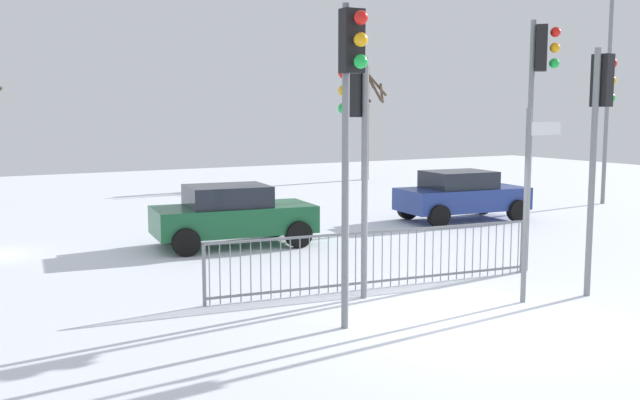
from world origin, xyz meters
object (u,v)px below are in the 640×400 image
traffic_light_rear_right (357,123)px  bare_tree_centre (366,118)px  street_lamp (609,65)px  direction_sign_post (529,195)px  traffic_light_foreground_right (351,93)px  car_blue_far (461,195)px  traffic_light_mid_right (539,89)px  traffic_light_rear_left (600,116)px  car_green_near (232,214)px

traffic_light_rear_right → bare_tree_centre: 21.41m
street_lamp → traffic_light_rear_right: bearing=-155.4°
direction_sign_post → street_lamp: 14.81m
traffic_light_foreground_right → car_blue_far: bearing=-136.9°
traffic_light_mid_right → direction_sign_post: traffic_light_mid_right is taller
traffic_light_rear_left → car_green_near: traffic_light_rear_left is taller
traffic_light_rear_left → car_green_near: (-3.77, 7.49, -2.40)m
direction_sign_post → car_green_near: 7.73m
traffic_light_rear_right → street_lamp: 15.81m
traffic_light_rear_right → bare_tree_centre: bare_tree_centre is taller
car_green_near → traffic_light_rear_left: bearing=-56.3°
traffic_light_foreground_right → car_green_near: traffic_light_foreground_right is taller
traffic_light_foreground_right → street_lamp: 17.50m
traffic_light_rear_right → traffic_light_mid_right: traffic_light_mid_right is taller
traffic_light_rear_left → bare_tree_centre: 21.36m
traffic_light_rear_right → car_green_near: traffic_light_rear_right is taller
traffic_light_rear_left → traffic_light_mid_right: traffic_light_mid_right is taller
traffic_light_mid_right → bare_tree_centre: bare_tree_centre is taller
traffic_light_rear_right → traffic_light_mid_right: bearing=-30.3°
traffic_light_mid_right → street_lamp: (10.07, 6.57, 1.09)m
car_green_near → bare_tree_centre: bare_tree_centre is taller
traffic_light_mid_right → direction_sign_post: 3.10m
traffic_light_mid_right → car_blue_far: (3.23, 6.02, -2.90)m
car_green_near → street_lamp: street_lamp is taller
car_green_near → street_lamp: 14.89m
traffic_light_rear_left → bare_tree_centre: bearing=150.5°
traffic_light_foreground_right → direction_sign_post: (3.49, -0.09, -1.66)m
direction_sign_post → traffic_light_rear_right: bearing=142.9°
car_blue_far → traffic_light_foreground_right: bearing=-132.6°
direction_sign_post → traffic_light_rear_left: bearing=-9.6°
street_lamp → traffic_light_foreground_right: bearing=-152.1°
traffic_light_rear_right → car_blue_far: bearing=8.9°
traffic_light_foreground_right → traffic_light_mid_right: traffic_light_mid_right is taller
car_green_near → bare_tree_centre: (11.84, 12.29, 2.09)m
traffic_light_rear_right → car_blue_far: (7.45, 5.99, -2.27)m
street_lamp → bare_tree_centre: 11.73m
direction_sign_post → car_blue_far: direction_sign_post is taller
bare_tree_centre → direction_sign_post: bearing=-115.8°
traffic_light_mid_right → car_green_near: 7.60m
traffic_light_rear_right → direction_sign_post: size_ratio=1.25×
traffic_light_foreground_right → car_green_near: (1.12, 7.18, -2.74)m
traffic_light_mid_right → traffic_light_rear_right: bearing=-44.2°
traffic_light_rear_left → car_blue_far: 9.05m
traffic_light_rear_right → traffic_light_mid_right: 4.26m
traffic_light_rear_left → traffic_light_mid_right: size_ratio=0.86×
traffic_light_foreground_right → car_green_near: size_ratio=1.20×
direction_sign_post → bare_tree_centre: bearing=63.2°
traffic_light_rear_left → bare_tree_centre: (8.07, 19.78, -0.31)m
car_green_near → traffic_light_mid_right: bearing=-45.9°
traffic_light_mid_right → car_blue_far: traffic_light_mid_right is taller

